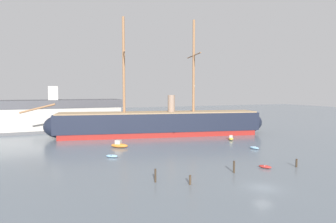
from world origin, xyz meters
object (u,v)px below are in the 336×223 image
dinghy_mid_right (254,148)px  seagull_in_flight (195,86)px  mooring_piling_midwater (296,163)px  dockside_warehouse_left (39,116)px  dinghy_foreground_right (265,167)px  motorboat_alongside_bow (119,145)px  mooring_piling_left_pair (234,167)px  dinghy_mid_left (112,156)px  tall_ship (160,123)px  mooring_piling_right_pair (155,176)px  motorboat_alongside_stern (231,138)px  mooring_piling_nearest (190,180)px

dinghy_mid_right → seagull_in_flight: 24.13m
mooring_piling_midwater → dockside_warehouse_left: 83.22m
dinghy_mid_right → dockside_warehouse_left: size_ratio=0.05×
dinghy_foreground_right → dinghy_mid_right: (9.68, 14.93, 0.03)m
motorboat_alongside_bow → mooring_piling_midwater: bearing=-49.8°
mooring_piling_left_pair → dinghy_mid_left: bearing=131.0°
motorboat_alongside_bow → mooring_piling_left_pair: (13.17, -29.52, 0.39)m
tall_ship → dinghy_foreground_right: size_ratio=29.26×
dinghy_mid_left → seagull_in_flight: 22.98m
mooring_piling_right_pair → mooring_piling_left_pair: bearing=-1.4°
tall_ship → motorboat_alongside_bow: 21.67m
motorboat_alongside_bow → mooring_piling_left_pair: mooring_piling_left_pair is taller
seagull_in_flight → dinghy_mid_left: bearing=150.2°
tall_ship → motorboat_alongside_bow: bearing=-139.0°
dinghy_mid_right → motorboat_alongside_stern: 13.25m
dinghy_mid_right → motorboat_alongside_stern: bearing=79.7°
dinghy_mid_left → motorboat_alongside_stern: 37.16m
seagull_in_flight → dinghy_foreground_right: bearing=-50.2°
mooring_piling_left_pair → motorboat_alongside_bow: bearing=114.0°
motorboat_alongside_stern → seagull_in_flight: bearing=-140.4°
mooring_piling_nearest → mooring_piling_right_pair: bearing=145.1°
dinghy_mid_right → tall_ship: bearing=115.8°
tall_ship → mooring_piling_right_pair: size_ratio=35.25×
dinghy_foreground_right → mooring_piling_nearest: mooring_piling_nearest is taller
dinghy_foreground_right → dinghy_mid_left: (-24.11, 19.37, 0.03)m
dinghy_mid_right → mooring_piling_left_pair: (-16.72, -15.20, 0.73)m
dockside_warehouse_left → seagull_in_flight: dockside_warehouse_left is taller
mooring_piling_left_pair → seagull_in_flight: seagull_in_flight is taller
mooring_piling_left_pair → dockside_warehouse_left: bearing=115.2°
motorboat_alongside_stern → dockside_warehouse_left: bearing=141.9°
tall_ship → seagull_in_flight: size_ratio=61.23×
dinghy_mid_right → motorboat_alongside_bow: motorboat_alongside_bow is taller
motorboat_alongside_bow → seagull_in_flight: 26.15m
tall_ship → dockside_warehouse_left: tall_ship is taller
tall_ship → dinghy_mid_right: tall_ship is taller
mooring_piling_left_pair → dockside_warehouse_left: size_ratio=0.03×
mooring_piling_right_pair → dockside_warehouse_left: dockside_warehouse_left is taller
dinghy_mid_right → mooring_piling_right_pair: bearing=-154.4°
dinghy_mid_right → dockside_warehouse_left: (-48.95, 53.20, 5.10)m
dinghy_mid_right → mooring_piling_right_pair: (-31.05, -14.85, 0.75)m
mooring_piling_nearest → mooring_piling_midwater: bearing=3.5°
dinghy_foreground_right → dockside_warehouse_left: 78.80m
dockside_warehouse_left → motorboat_alongside_bow: bearing=-63.9°
tall_ship → dockside_warehouse_left: (-35.22, 24.82, 1.52)m
mooring_piling_midwater → motorboat_alongside_bow: bearing=130.2°
dinghy_mid_right → mooring_piling_right_pair: size_ratio=1.32×
tall_ship → motorboat_alongside_stern: tall_ship is taller
mooring_piling_left_pair → mooring_piling_right_pair: bearing=178.6°
dockside_warehouse_left → mooring_piling_right_pair: bearing=-75.3°
mooring_piling_right_pair → tall_ship: bearing=68.2°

